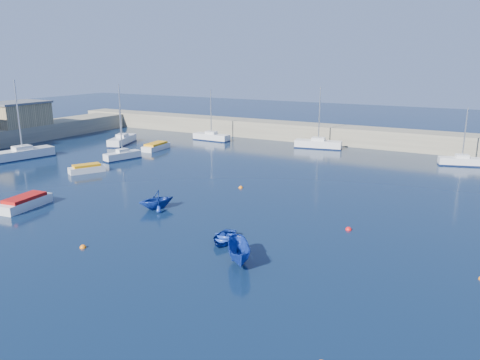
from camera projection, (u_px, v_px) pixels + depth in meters
The scene contains 18 objects.
ground at pixel (115, 243), 32.47m from camera, with size 220.00×220.00×0.00m, color #0C1C34.
back_wall at pixel (328, 134), 71.18m from camera, with size 96.00×4.50×2.60m, color gray.
brick_shed_a at pixel (18, 115), 71.36m from camera, with size 6.00×8.00×3.40m, color #968257.
sailboat_2 at pixel (23, 154), 59.53m from camera, with size 3.70×7.88×9.95m.
sailboat_3 at pixel (122, 155), 59.11m from camera, with size 2.57×4.94×6.45m.
sailboat_4 at pixel (122, 140), 70.01m from camera, with size 4.10×7.02×8.89m.
sailboat_5 at pixel (211, 137), 73.17m from camera, with size 6.00×1.89×7.86m.
sailboat_6 at pixel (318, 144), 66.79m from camera, with size 6.79×2.93×8.66m.
sailboat_7 at pixel (462, 161), 55.93m from camera, with size 5.38×2.86×6.92m.
motorboat_0 at pixel (25, 202), 40.00m from camera, with size 2.25×4.91×1.06m.
motorboat_1 at pixel (87, 169), 52.49m from camera, with size 2.99×4.06×0.95m.
motorboat_2 at pixel (156, 146), 65.71m from camera, with size 2.07×4.93×0.99m.
dinghy_center at pixel (224, 238), 32.52m from camera, with size 2.16×3.02×0.63m, color navy.
dinghy_left at pixel (156, 200), 39.66m from camera, with size 2.64×3.06×1.61m, color navy.
dinghy_right at pixel (239, 253), 29.08m from camera, with size 1.37×3.65×1.41m, color navy.
buoy_0 at pixel (83, 248), 31.63m from camera, with size 0.44×0.44×0.44m, color orange.
buoy_1 at pixel (349, 230), 34.95m from camera, with size 0.48×0.48×0.48m, color red.
buoy_3 at pixel (241, 188), 46.29m from camera, with size 0.43×0.43×0.43m, color orange.
Camera 1 is at (22.22, -22.41, 12.39)m, focal length 35.00 mm.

